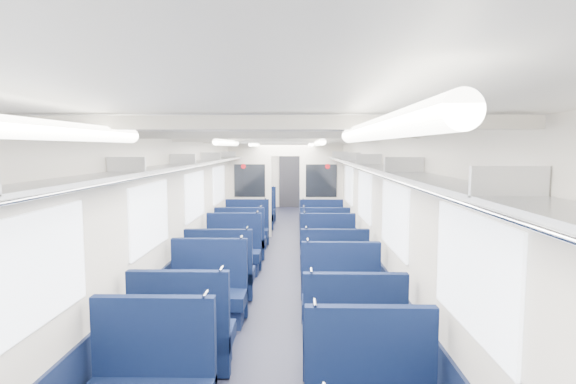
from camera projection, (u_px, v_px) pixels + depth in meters
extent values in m
cube|color=black|center=(281.00, 271.00, 8.21)|extent=(2.80, 18.00, 0.01)
cube|color=silver|center=(281.00, 139.00, 7.98)|extent=(2.80, 18.00, 0.01)
cube|color=beige|center=(202.00, 206.00, 8.12)|extent=(0.02, 18.00, 2.35)
cube|color=black|center=(203.00, 252.00, 8.20)|extent=(0.03, 17.90, 0.70)
cube|color=beige|center=(360.00, 206.00, 8.07)|extent=(0.02, 18.00, 2.35)
cube|color=black|center=(359.00, 252.00, 8.15)|extent=(0.03, 17.90, 0.70)
cube|color=beige|center=(289.00, 175.00, 17.05)|extent=(2.80, 0.02, 2.35)
cube|color=#B2B5BA|center=(211.00, 161.00, 8.04)|extent=(0.34, 17.40, 0.04)
cylinder|color=silver|center=(221.00, 162.00, 8.04)|extent=(0.02, 17.40, 0.02)
cube|color=#B2B5BA|center=(126.00, 165.00, 4.06)|extent=(0.34, 0.03, 0.14)
cube|color=#B2B5BA|center=(183.00, 159.00, 6.05)|extent=(0.34, 0.03, 0.14)
cube|color=#B2B5BA|center=(211.00, 156.00, 8.04)|extent=(0.34, 0.03, 0.14)
cube|color=#B2B5BA|center=(228.00, 155.00, 10.03)|extent=(0.34, 0.03, 0.14)
cube|color=#B2B5BA|center=(240.00, 154.00, 12.02)|extent=(0.34, 0.03, 0.14)
cube|color=#B2B5BA|center=(248.00, 153.00, 14.01)|extent=(0.34, 0.03, 0.14)
cube|color=#B2B5BA|center=(254.00, 152.00, 16.00)|extent=(0.34, 0.03, 0.14)
cube|color=#B2B5BA|center=(351.00, 161.00, 7.99)|extent=(0.34, 17.40, 0.04)
cylinder|color=silver|center=(340.00, 162.00, 8.00)|extent=(0.02, 17.40, 0.02)
cube|color=#B2B5BA|center=(509.00, 182.00, 2.02)|extent=(0.34, 0.03, 0.14)
cube|color=#B2B5BA|center=(404.00, 165.00, 4.01)|extent=(0.34, 0.03, 0.14)
cube|color=#B2B5BA|center=(368.00, 159.00, 6.00)|extent=(0.34, 0.03, 0.14)
cube|color=#B2B5BA|center=(351.00, 156.00, 7.99)|extent=(0.34, 0.03, 0.14)
cube|color=#B2B5BA|center=(340.00, 155.00, 9.98)|extent=(0.34, 0.03, 0.14)
cube|color=#B2B5BA|center=(333.00, 154.00, 11.97)|extent=(0.34, 0.03, 0.14)
cube|color=#B2B5BA|center=(328.00, 153.00, 13.96)|extent=(0.34, 0.03, 0.14)
cube|color=#B2B5BA|center=(324.00, 152.00, 15.95)|extent=(0.34, 0.03, 0.14)
cube|color=white|center=(35.00, 271.00, 2.93)|extent=(0.02, 1.30, 0.75)
cube|color=white|center=(150.00, 217.00, 5.21)|extent=(0.02, 1.30, 0.75)
cube|color=white|center=(195.00, 196.00, 7.50)|extent=(0.02, 1.30, 0.75)
cube|color=white|center=(219.00, 185.00, 9.79)|extent=(0.02, 1.30, 0.75)
cube|color=white|center=(236.00, 176.00, 12.58)|extent=(0.02, 1.30, 0.75)
cube|color=white|center=(246.00, 172.00, 14.87)|extent=(0.02, 1.30, 0.75)
cube|color=white|center=(471.00, 273.00, 2.87)|extent=(0.02, 1.30, 0.75)
cube|color=white|center=(394.00, 217.00, 5.16)|extent=(0.02, 1.30, 0.75)
cube|color=white|center=(364.00, 196.00, 7.45)|extent=(0.02, 1.30, 0.75)
cube|color=white|center=(349.00, 185.00, 9.74)|extent=(0.02, 1.30, 0.75)
cube|color=white|center=(337.00, 176.00, 12.52)|extent=(0.02, 1.30, 0.75)
cube|color=white|center=(331.00, 172.00, 14.81)|extent=(0.02, 1.30, 0.75)
cube|color=beige|center=(231.00, 123.00, 2.02)|extent=(2.70, 0.06, 0.06)
cube|color=beige|center=(264.00, 135.00, 4.01)|extent=(2.70, 0.06, 0.06)
cube|color=beige|center=(275.00, 139.00, 6.00)|extent=(2.70, 0.06, 0.06)
cube|color=beige|center=(281.00, 141.00, 7.99)|extent=(2.70, 0.06, 0.06)
cube|color=beige|center=(284.00, 143.00, 9.98)|extent=(2.70, 0.06, 0.06)
cube|color=beige|center=(286.00, 144.00, 11.97)|extent=(2.70, 0.06, 0.06)
cube|color=beige|center=(288.00, 144.00, 13.96)|extent=(2.70, 0.06, 0.06)
cube|color=beige|center=(289.00, 145.00, 15.95)|extent=(2.70, 0.06, 0.06)
cylinder|color=white|center=(46.00, 130.00, 1.53)|extent=(0.07, 1.60, 0.07)
cylinder|color=white|center=(227.00, 143.00, 5.51)|extent=(0.07, 1.60, 0.07)
cylinder|color=white|center=(254.00, 145.00, 9.00)|extent=(0.07, 1.60, 0.07)
cylinder|color=white|center=(269.00, 146.00, 13.48)|extent=(0.07, 1.60, 0.07)
cylinder|color=white|center=(376.00, 129.00, 1.51)|extent=(0.07, 1.60, 0.07)
cylinder|color=white|center=(319.00, 143.00, 5.49)|extent=(0.07, 1.60, 0.07)
cylinder|color=white|center=(311.00, 145.00, 8.98)|extent=(0.07, 1.60, 0.07)
cylinder|color=white|center=(306.00, 146.00, 13.45)|extent=(0.07, 1.60, 0.07)
cube|color=black|center=(289.00, 180.00, 17.01)|extent=(0.75, 0.06, 2.00)
cube|color=beige|center=(250.00, 190.00, 11.31)|extent=(1.05, 0.08, 2.35)
cube|color=black|center=(250.00, 181.00, 11.23)|extent=(0.76, 0.02, 0.80)
cylinder|color=red|center=(243.00, 166.00, 11.20)|extent=(0.12, 0.01, 0.12)
cube|color=beige|center=(321.00, 190.00, 11.27)|extent=(1.05, 0.08, 2.35)
cube|color=black|center=(321.00, 181.00, 11.20)|extent=(0.76, 0.02, 0.80)
cylinder|color=red|center=(328.00, 166.00, 11.16)|extent=(0.12, 0.01, 0.12)
cube|color=beige|center=(285.00, 149.00, 11.19)|extent=(0.70, 0.08, 0.35)
cube|color=#0B1738|center=(155.00, 360.00, 3.62)|extent=(0.97, 0.09, 1.03)
cylinder|color=silver|center=(205.00, 294.00, 3.56)|extent=(0.02, 0.15, 0.02)
cube|color=#0B1738|center=(370.00, 374.00, 3.40)|extent=(0.97, 0.09, 1.03)
cylinder|color=silver|center=(315.00, 303.00, 3.35)|extent=(0.02, 0.15, 0.02)
cube|color=#0B1738|center=(185.00, 336.00, 4.58)|extent=(0.97, 0.51, 0.17)
cube|color=black|center=(185.00, 356.00, 4.60)|extent=(0.89, 0.40, 0.25)
cube|color=#0B1738|center=(179.00, 324.00, 4.36)|extent=(0.97, 0.09, 1.03)
cylinder|color=silver|center=(221.00, 269.00, 4.30)|extent=(0.02, 0.15, 0.02)
cube|color=#0B1738|center=(352.00, 339.00, 4.50)|extent=(0.97, 0.51, 0.17)
cube|color=black|center=(352.00, 359.00, 4.52)|extent=(0.89, 0.40, 0.25)
cube|color=#0B1738|center=(355.00, 327.00, 4.28)|extent=(0.97, 0.09, 1.03)
cylinder|color=silver|center=(311.00, 271.00, 4.23)|extent=(0.02, 0.15, 0.02)
cube|color=#0B1738|center=(207.00, 299.00, 5.71)|extent=(0.97, 0.51, 0.17)
cube|color=black|center=(207.00, 315.00, 5.73)|extent=(0.89, 0.40, 0.25)
cube|color=#0B1738|center=(210.00, 278.00, 5.89)|extent=(0.97, 0.09, 1.03)
cylinder|color=silver|center=(241.00, 237.00, 5.84)|extent=(0.02, 0.15, 0.02)
cube|color=#0B1738|center=(342.00, 305.00, 5.49)|extent=(0.97, 0.51, 0.17)
cube|color=black|center=(342.00, 321.00, 5.51)|extent=(0.89, 0.40, 0.25)
cube|color=#0B1738|center=(341.00, 283.00, 5.68)|extent=(0.97, 0.09, 1.03)
cylinder|color=silver|center=(308.00, 240.00, 5.64)|extent=(0.02, 0.15, 0.02)
cube|color=#0B1738|center=(221.00, 275.00, 6.78)|extent=(0.97, 0.51, 0.17)
cube|color=black|center=(221.00, 288.00, 6.80)|extent=(0.89, 0.40, 0.25)
cube|color=#0B1738|center=(219.00, 265.00, 6.56)|extent=(0.97, 0.09, 1.03)
cylinder|color=silver|center=(247.00, 228.00, 6.50)|extent=(0.02, 0.15, 0.02)
cube|color=#0B1738|center=(334.00, 275.00, 6.79)|extent=(0.97, 0.51, 0.17)
cube|color=black|center=(333.00, 288.00, 6.81)|extent=(0.89, 0.40, 0.25)
cube|color=#0B1738|center=(335.00, 265.00, 6.57)|extent=(0.97, 0.09, 1.03)
cylinder|color=silver|center=(306.00, 228.00, 6.52)|extent=(0.02, 0.15, 0.02)
cube|color=#0B1738|center=(233.00, 256.00, 8.00)|extent=(0.97, 0.51, 0.17)
cube|color=black|center=(233.00, 267.00, 8.02)|extent=(0.89, 0.40, 0.25)
cube|color=#0B1738|center=(234.00, 242.00, 8.18)|extent=(0.97, 0.09, 1.03)
cylinder|color=silver|center=(257.00, 212.00, 8.12)|extent=(0.02, 0.15, 0.02)
cube|color=#0B1738|center=(328.00, 256.00, 7.94)|extent=(0.97, 0.51, 0.17)
cube|color=black|center=(328.00, 268.00, 7.96)|extent=(0.89, 0.40, 0.25)
cube|color=#0B1738|center=(328.00, 242.00, 8.12)|extent=(0.97, 0.09, 1.03)
cylinder|color=silver|center=(305.00, 212.00, 8.08)|extent=(0.02, 0.15, 0.02)
cube|color=#0B1738|center=(241.00, 242.00, 9.15)|extent=(0.97, 0.51, 0.17)
cube|color=black|center=(241.00, 252.00, 9.17)|extent=(0.89, 0.40, 0.25)
cube|color=#0B1738|center=(240.00, 234.00, 8.93)|extent=(0.97, 0.09, 1.03)
cylinder|color=silver|center=(260.00, 206.00, 8.87)|extent=(0.02, 0.15, 0.02)
cube|color=#0B1738|center=(324.00, 242.00, 9.14)|extent=(0.97, 0.51, 0.17)
cube|color=black|center=(324.00, 252.00, 9.16)|extent=(0.89, 0.40, 0.25)
cube|color=#0B1738|center=(325.00, 234.00, 8.91)|extent=(0.97, 0.09, 1.03)
cylinder|color=silver|center=(304.00, 206.00, 8.87)|extent=(0.02, 0.15, 0.02)
cube|color=#0B1738|center=(246.00, 233.00, 10.14)|extent=(0.97, 0.51, 0.17)
cube|color=black|center=(247.00, 242.00, 10.16)|extent=(0.89, 0.40, 0.25)
cube|color=#0B1738|center=(247.00, 222.00, 10.33)|extent=(0.97, 0.09, 1.03)
cylinder|color=silver|center=(265.00, 198.00, 10.27)|extent=(0.02, 0.15, 0.02)
cube|color=#0B1738|center=(322.00, 233.00, 10.11)|extent=(0.97, 0.51, 0.17)
cube|color=black|center=(322.00, 242.00, 10.13)|extent=(0.89, 0.40, 0.25)
cube|color=#0B1738|center=(321.00, 222.00, 10.30)|extent=(0.97, 0.09, 1.03)
cylinder|color=silver|center=(303.00, 199.00, 10.25)|extent=(0.02, 0.15, 0.02)
cube|color=#0B1738|center=(256.00, 217.00, 12.47)|extent=(0.97, 0.51, 0.17)
cube|color=black|center=(256.00, 224.00, 12.49)|extent=(0.89, 0.40, 0.25)
cube|color=#0B1738|center=(255.00, 210.00, 12.25)|extent=(0.97, 0.09, 1.03)
cylinder|color=silver|center=(270.00, 190.00, 12.19)|extent=(0.02, 0.15, 0.02)
cube|color=#0B1738|center=(317.00, 218.00, 12.23)|extent=(0.97, 0.51, 0.17)
cube|color=black|center=(317.00, 226.00, 12.25)|extent=(0.89, 0.40, 0.25)
cube|color=#0B1738|center=(318.00, 212.00, 12.00)|extent=(0.97, 0.09, 1.03)
cylinder|color=silver|center=(302.00, 191.00, 11.96)|extent=(0.02, 0.15, 0.02)
cube|color=#0B1738|center=(259.00, 212.00, 13.48)|extent=(0.97, 0.51, 0.17)
cube|color=black|center=(259.00, 219.00, 13.50)|extent=(0.89, 0.40, 0.25)
cube|color=#0B1738|center=(260.00, 204.00, 13.67)|extent=(0.97, 0.09, 1.03)
cylinder|color=silver|center=(273.00, 186.00, 13.61)|extent=(0.02, 0.15, 0.02)
cube|color=#0B1738|center=(316.00, 212.00, 13.39)|extent=(0.97, 0.51, 0.17)
cube|color=black|center=(316.00, 219.00, 13.41)|extent=(0.89, 0.40, 0.25)
cube|color=#0B1738|center=(315.00, 204.00, 13.57)|extent=(0.97, 0.09, 1.03)
cylinder|color=silver|center=(302.00, 186.00, 13.53)|extent=(0.02, 0.15, 0.02)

